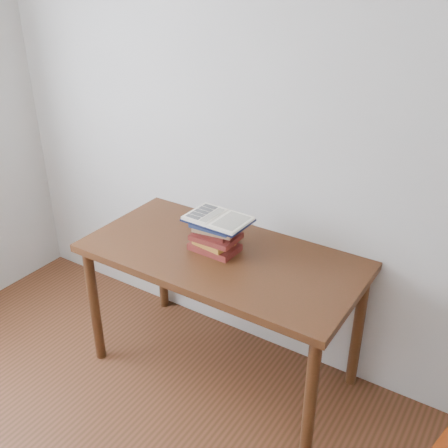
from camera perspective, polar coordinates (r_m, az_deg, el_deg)
The scene contains 3 objects.
desk at distance 2.83m, azimuth -0.25°, elevation -4.87°, with size 1.50×0.75×0.80m.
book_stack at distance 2.77m, azimuth -0.94°, elevation -1.21°, with size 0.26×0.20×0.18m.
open_book at distance 2.71m, azimuth -0.65°, elevation 0.56°, with size 0.33×0.24×0.03m.
Camera 1 is at (1.38, -0.63, 2.22)m, focal length 42.00 mm.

